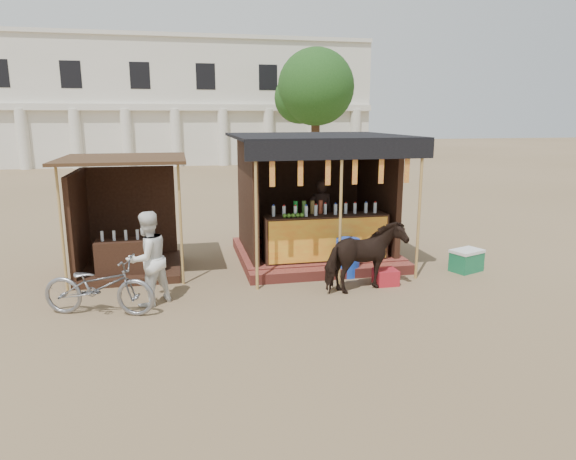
% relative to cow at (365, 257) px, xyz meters
% --- Properties ---
extents(ground, '(120.00, 120.00, 0.00)m').
position_rel_cow_xyz_m(ground, '(-1.32, -1.05, -0.65)').
color(ground, '#846B4C').
rests_on(ground, ground).
extents(main_stall, '(3.60, 3.61, 2.78)m').
position_rel_cow_xyz_m(main_stall, '(-0.31, 2.31, 0.38)').
color(main_stall, '#953A30').
rests_on(main_stall, ground).
extents(secondary_stall, '(2.40, 2.40, 2.38)m').
position_rel_cow_xyz_m(secondary_stall, '(-4.49, 2.19, 0.20)').
color(secondary_stall, '#351E13').
rests_on(secondary_stall, ground).
extents(cow, '(1.67, 1.12, 1.29)m').
position_rel_cow_xyz_m(cow, '(0.00, 0.00, 0.00)').
color(cow, black).
rests_on(cow, ground).
extents(motorbike, '(1.94, 1.13, 0.96)m').
position_rel_cow_xyz_m(motorbike, '(-4.61, -0.19, -0.16)').
color(motorbike, gray).
rests_on(motorbike, ground).
extents(bystander, '(1.00, 0.97, 1.62)m').
position_rel_cow_xyz_m(bystander, '(-3.84, 0.13, 0.17)').
color(bystander, white).
rests_on(bystander, ground).
extents(blue_barrel, '(0.64, 0.64, 0.77)m').
position_rel_cow_xyz_m(blue_barrel, '(-0.01, 0.95, -0.26)').
color(blue_barrel, blue).
rests_on(blue_barrel, ground).
extents(red_crate, '(0.42, 0.40, 0.30)m').
position_rel_cow_xyz_m(red_crate, '(0.54, 0.27, -0.50)').
color(red_crate, '#A71B25').
rests_on(red_crate, ground).
extents(cooler, '(0.76, 0.64, 0.46)m').
position_rel_cow_xyz_m(cooler, '(2.53, 0.74, -0.41)').
color(cooler, '#186F44').
rests_on(cooler, ground).
extents(background_building, '(26.00, 7.45, 8.18)m').
position_rel_cow_xyz_m(background_building, '(-3.32, 28.90, 3.33)').
color(background_building, silver).
rests_on(background_building, ground).
extents(tree, '(4.50, 4.40, 7.00)m').
position_rel_cow_xyz_m(tree, '(4.49, 21.09, 3.99)').
color(tree, '#382314').
rests_on(tree, ground).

